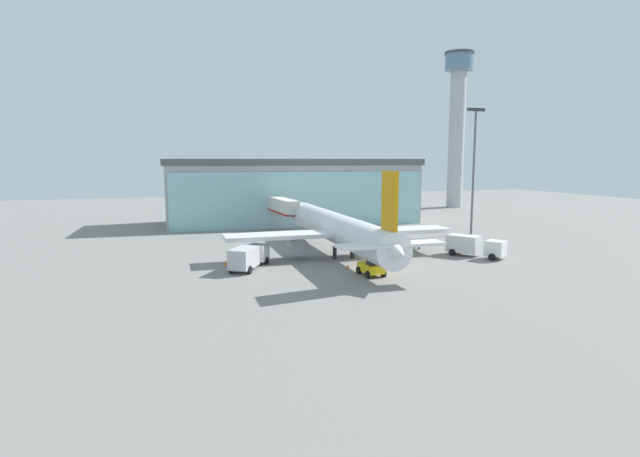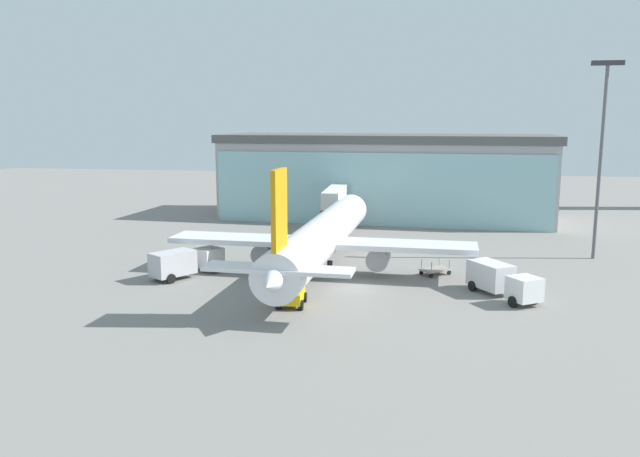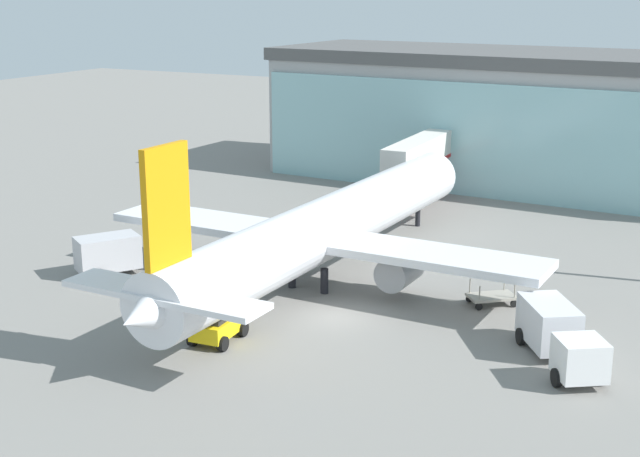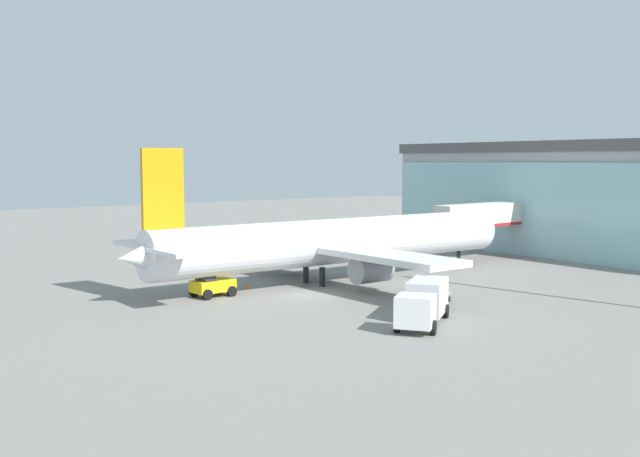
# 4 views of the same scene
# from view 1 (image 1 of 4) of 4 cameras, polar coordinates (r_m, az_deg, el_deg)

# --- Properties ---
(ground) EXTENTS (240.00, 240.00, 0.00)m
(ground) POSITION_cam_1_polar(r_m,az_deg,el_deg) (61.58, 6.92, -3.81)
(ground) COLOR gray
(terminal_building) EXTENTS (49.69, 18.88, 12.56)m
(terminal_building) POSITION_cam_1_polar(r_m,az_deg,el_deg) (99.13, -3.14, 4.32)
(terminal_building) COLOR #A1A1A1
(terminal_building) RESTS_ON ground
(jet_bridge) EXTENTS (2.73, 14.51, 5.90)m
(jet_bridge) POSITION_cam_1_polar(r_m,az_deg,el_deg) (85.55, -4.47, 2.56)
(jet_bridge) COLOR silver
(jet_bridge) RESTS_ON ground
(control_tower) EXTENTS (7.45, 7.45, 39.53)m
(control_tower) POSITION_cam_1_polar(r_m,az_deg,el_deg) (136.53, 15.41, 12.15)
(control_tower) COLOR #B2B2B2
(control_tower) RESTS_ON ground
(apron_light_mast) EXTENTS (3.20, 0.40, 20.74)m
(apron_light_mast) POSITION_cam_1_polar(r_m,az_deg,el_deg) (86.67, 17.18, 7.35)
(apron_light_mast) COLOR #59595E
(apron_light_mast) RESTS_ON ground
(airplane) EXTENTS (29.62, 39.40, 11.32)m
(airplane) POSITION_cam_1_polar(r_m,az_deg,el_deg) (64.62, 2.08, -0.07)
(airplane) COLOR silver
(airplane) RESTS_ON ground
(catering_truck) EXTENTS (5.81, 7.33, 2.65)m
(catering_truck) POSITION_cam_1_polar(r_m,az_deg,el_deg) (57.58, -8.18, -3.16)
(catering_truck) COLOR silver
(catering_truck) RESTS_ON ground
(fuel_truck) EXTENTS (5.87, 7.30, 2.65)m
(fuel_truck) POSITION_cam_1_polar(r_m,az_deg,el_deg) (67.18, 17.13, -1.86)
(fuel_truck) COLOR silver
(fuel_truck) RESTS_ON ground
(baggage_cart) EXTENTS (3.17, 3.04, 1.50)m
(baggage_cart) POSITION_cam_1_polar(r_m,az_deg,el_deg) (70.06, 10.37, -2.04)
(baggage_cart) COLOR #9E998C
(baggage_cart) RESTS_ON ground
(pushback_tug) EXTENTS (2.35, 3.31, 2.30)m
(pushback_tug) POSITION_cam_1_polar(r_m,az_deg,el_deg) (54.10, 5.91, -4.37)
(pushback_tug) COLOR yellow
(pushback_tug) RESTS_ON ground
(safety_cone_nose) EXTENTS (0.36, 0.36, 0.55)m
(safety_cone_nose) POSITION_cam_1_polar(r_m,az_deg,el_deg) (57.46, 3.19, -4.33)
(safety_cone_nose) COLOR orange
(safety_cone_nose) RESTS_ON ground
(safety_cone_wingtip) EXTENTS (0.36, 0.36, 0.55)m
(safety_cone_wingtip) POSITION_cam_1_polar(r_m,az_deg,el_deg) (59.94, -10.79, -3.95)
(safety_cone_wingtip) COLOR orange
(safety_cone_wingtip) RESTS_ON ground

